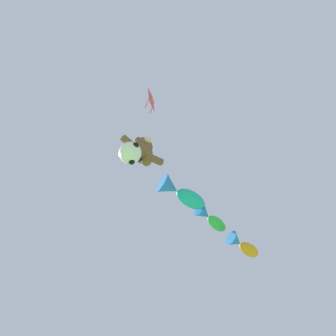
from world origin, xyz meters
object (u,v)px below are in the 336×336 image
object	(u,v)px
fish_kite_emerald	(210,219)
teddy_bear_kite	(142,151)
soccer_ball_kite	(130,153)
diamond_kite	(151,100)
fish_kite_tangerine	(242,245)
fish_kite_teal	(180,193)

from	to	relation	value
fish_kite_emerald	teddy_bear_kite	bearing A→B (deg)	-162.54
soccer_ball_kite	fish_kite_emerald	distance (m)	6.01
diamond_kite	fish_kite_tangerine	bearing A→B (deg)	22.23
fish_kite_teal	fish_kite_emerald	distance (m)	2.06
fish_kite_teal	fish_kite_tangerine	xyz separation A→B (m)	(3.91, 0.39, -0.54)
teddy_bear_kite	soccer_ball_kite	size ratio (longest dim) A/B	2.19
fish_kite_teal	fish_kite_tangerine	bearing A→B (deg)	5.69
soccer_ball_kite	diamond_kite	distance (m)	3.92
teddy_bear_kite	soccer_ball_kite	xyz separation A→B (m)	(-0.45, -0.05, -1.17)
teddy_bear_kite	fish_kite_tangerine	xyz separation A→B (m)	(6.66, 1.57, 0.74)
fish_kite_teal	fish_kite_emerald	xyz separation A→B (m)	(2.03, 0.33, 0.08)
teddy_bear_kite	fish_kite_tangerine	world-z (taller)	fish_kite_tangerine
fish_kite_teal	diamond_kite	world-z (taller)	diamond_kite
diamond_kite	fish_kite_teal	bearing A→B (deg)	37.29
teddy_bear_kite	diamond_kite	distance (m)	2.95
teddy_bear_kite	fish_kite_emerald	xyz separation A→B (m)	(4.78, 1.50, 1.36)
fish_kite_emerald	fish_kite_teal	bearing A→B (deg)	-170.88
soccer_ball_kite	fish_kite_emerald	xyz separation A→B (m)	(5.23, 1.55, 2.53)
fish_kite_emerald	fish_kite_tangerine	world-z (taller)	fish_kite_emerald
fish_kite_teal	diamond_kite	size ratio (longest dim) A/B	0.86
fish_kite_emerald	fish_kite_tangerine	xyz separation A→B (m)	(1.88, 0.06, -0.62)
teddy_bear_kite	fish_kite_teal	xyz separation A→B (m)	(2.75, 1.18, 1.28)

